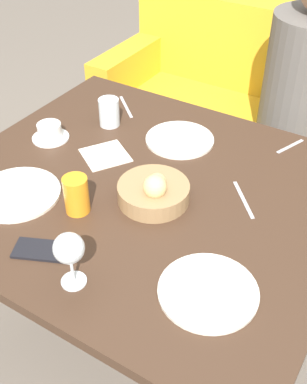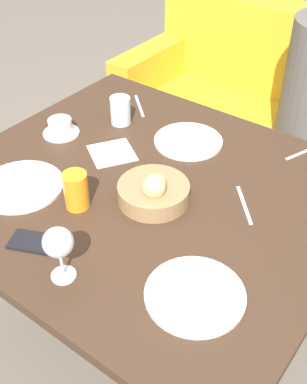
% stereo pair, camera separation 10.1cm
% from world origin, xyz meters
% --- Properties ---
extents(ground_plane, '(10.00, 10.00, 0.00)m').
position_xyz_m(ground_plane, '(0.00, 0.00, 0.00)').
color(ground_plane, '#6B6056').
extents(dining_table, '(1.22, 1.08, 0.71)m').
position_xyz_m(dining_table, '(0.00, 0.00, 0.62)').
color(dining_table, '#3D281C').
rests_on(dining_table, ground_plane).
extents(couch, '(1.52, 0.70, 0.89)m').
position_xyz_m(couch, '(-0.07, 1.13, 0.32)').
color(couch, gold).
rests_on(couch, ground_plane).
extents(bread_basket, '(0.21, 0.21, 0.11)m').
position_xyz_m(bread_basket, '(0.06, -0.05, 0.74)').
color(bread_basket, '#99754C').
rests_on(bread_basket, dining_table).
extents(plate_near_left, '(0.26, 0.26, 0.01)m').
position_xyz_m(plate_near_left, '(-0.30, -0.24, 0.71)').
color(plate_near_left, silver).
rests_on(plate_near_left, dining_table).
extents(plate_near_right, '(0.25, 0.25, 0.01)m').
position_xyz_m(plate_near_right, '(0.36, -0.27, 0.71)').
color(plate_near_right, silver).
rests_on(plate_near_right, dining_table).
extents(plate_far_center, '(0.24, 0.24, 0.01)m').
position_xyz_m(plate_far_center, '(-0.03, 0.28, 0.71)').
color(plate_far_center, silver).
rests_on(plate_far_center, dining_table).
extents(juice_glass, '(0.07, 0.07, 0.11)m').
position_xyz_m(juice_glass, '(-0.10, -0.20, 0.77)').
color(juice_glass, orange).
rests_on(juice_glass, dining_table).
extents(water_tumbler, '(0.07, 0.07, 0.10)m').
position_xyz_m(water_tumbler, '(-0.31, 0.24, 0.76)').
color(water_tumbler, silver).
rests_on(water_tumbler, dining_table).
extents(wine_glass, '(0.08, 0.08, 0.16)m').
position_xyz_m(wine_glass, '(0.06, -0.42, 0.82)').
color(wine_glass, silver).
rests_on(wine_glass, dining_table).
extents(coffee_cup, '(0.13, 0.13, 0.06)m').
position_xyz_m(coffee_cup, '(-0.43, 0.06, 0.73)').
color(coffee_cup, white).
rests_on(coffee_cup, dining_table).
extents(fork_silver, '(0.12, 0.14, 0.00)m').
position_xyz_m(fork_silver, '(0.29, 0.10, 0.71)').
color(fork_silver, '#B7B7BC').
rests_on(fork_silver, dining_table).
extents(knife_silver, '(0.14, 0.12, 0.00)m').
position_xyz_m(knife_silver, '(-0.33, 0.38, 0.71)').
color(knife_silver, '#B7B7BC').
rests_on(knife_silver, dining_table).
extents(spoon_coffee, '(0.06, 0.13, 0.00)m').
position_xyz_m(spoon_coffee, '(0.31, 0.45, 0.71)').
color(spoon_coffee, '#B7B7BC').
rests_on(spoon_coffee, dining_table).
extents(napkin, '(0.20, 0.20, 0.00)m').
position_xyz_m(napkin, '(-0.20, 0.07, 0.71)').
color(napkin, silver).
rests_on(napkin, dining_table).
extents(cell_phone, '(0.17, 0.13, 0.01)m').
position_xyz_m(cell_phone, '(-0.08, -0.38, 0.71)').
color(cell_phone, black).
rests_on(cell_phone, dining_table).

